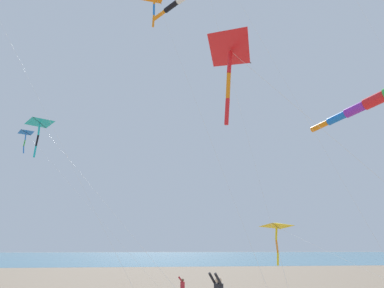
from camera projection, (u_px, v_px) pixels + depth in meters
ocean_water_strip at (148, 255)px, 172.48m from camera, size 240.00×600.00×0.01m
person_child_green_jacket at (182, 287)px, 20.69m from camera, size 0.34×0.42×1.28m
kite_delta_striped_overhead at (232, 50)px, 11.93m from camera, size 2.03×10.78×9.49m
kite_windsock_orange_high_right at (369, 103)px, 24.28m from camera, size 13.21×5.74×12.91m
kite_delta_long_streamer_left at (277, 226)px, 22.78m from camera, size 12.49×4.13×4.44m
kite_delta_small_distant at (27, 133)px, 26.06m from camera, size 6.49×10.75×10.91m
kite_delta_long_streamer_right at (40, 123)px, 20.86m from camera, size 9.35×9.26×9.93m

